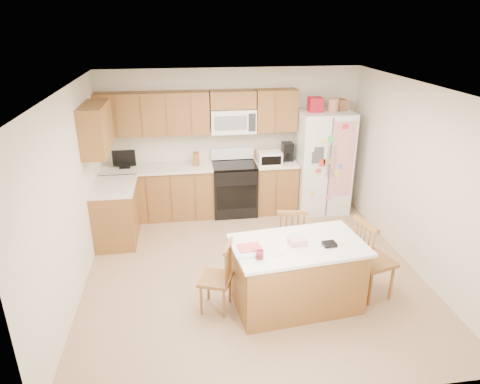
{
  "coord_description": "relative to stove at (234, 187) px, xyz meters",
  "views": [
    {
      "loc": [
        -0.88,
        -5.05,
        3.29
      ],
      "look_at": [
        -0.12,
        0.35,
        1.04
      ],
      "focal_mm": 32.0,
      "sensor_mm": 36.0,
      "label": 1
    }
  ],
  "objects": [
    {
      "name": "ground",
      "position": [
        0.0,
        -1.94,
        -0.47
      ],
      "size": [
        4.5,
        4.5,
        0.0
      ],
      "primitive_type": "plane",
      "color": "#867052",
      "rests_on": "ground"
    },
    {
      "name": "room_shell",
      "position": [
        0.0,
        -1.94,
        0.97
      ],
      "size": [
        4.6,
        4.6,
        2.52
      ],
      "color": "beige",
      "rests_on": "ground"
    },
    {
      "name": "cabinetry",
      "position": [
        -0.98,
        -0.15,
        0.44
      ],
      "size": [
        3.36,
        1.56,
        2.15
      ],
      "color": "brown",
      "rests_on": "ground"
    },
    {
      "name": "stove",
      "position": [
        0.0,
        0.0,
        0.0
      ],
      "size": [
        0.76,
        0.65,
        1.13
      ],
      "color": "black",
      "rests_on": "ground"
    },
    {
      "name": "refrigerator",
      "position": [
        1.57,
        -0.06,
        0.45
      ],
      "size": [
        0.9,
        0.79,
        2.04
      ],
      "color": "white",
      "rests_on": "ground"
    },
    {
      "name": "island",
      "position": [
        0.4,
        -2.77,
        -0.05
      ],
      "size": [
        1.62,
        1.06,
        0.93
      ],
      "color": "brown",
      "rests_on": "ground"
    },
    {
      "name": "windsor_chair_left",
      "position": [
        -0.55,
        -2.72,
        -0.05
      ],
      "size": [
        0.47,
        0.48,
        0.89
      ],
      "color": "brown",
      "rests_on": "ground"
    },
    {
      "name": "windsor_chair_back",
      "position": [
        0.5,
        -2.03,
        -0.01
      ],
      "size": [
        0.48,
        0.46,
        0.98
      ],
      "color": "brown",
      "rests_on": "ground"
    },
    {
      "name": "windsor_chair_right",
      "position": [
        1.36,
        -2.71,
        0.03
      ],
      "size": [
        0.54,
        0.55,
        1.06
      ],
      "color": "brown",
      "rests_on": "ground"
    }
  ]
}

